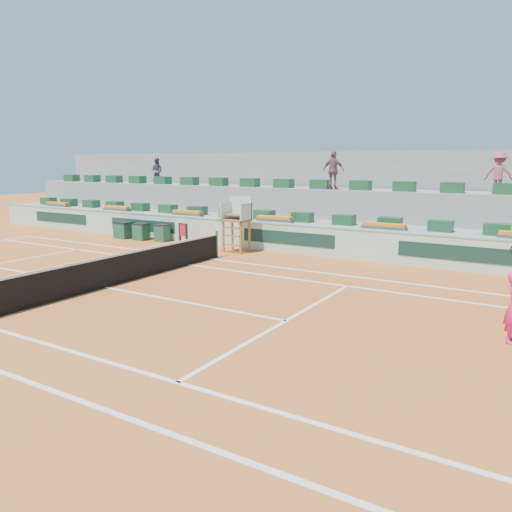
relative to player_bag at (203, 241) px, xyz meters
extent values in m
plane|color=#AD5521|center=(2.32, -8.00, -0.19)|extent=(90.00, 90.00, 0.00)
cube|color=gray|center=(2.32, 2.70, 0.41)|extent=(36.00, 4.00, 1.20)
cube|color=gray|center=(2.32, 4.30, 1.11)|extent=(36.00, 2.40, 2.60)
cube|color=gray|center=(2.32, 5.90, 2.01)|extent=(36.00, 0.40, 4.40)
cube|color=#FE2183|center=(0.00, 0.00, 0.00)|extent=(0.84, 0.37, 0.37)
imported|color=#494854|center=(-6.15, 3.74, 3.17)|extent=(0.87, 0.77, 1.51)
imported|color=#7A515B|center=(5.08, 3.44, 3.30)|extent=(1.04, 0.44, 1.77)
imported|color=#964B57|center=(12.03, 3.63, 3.24)|extent=(1.08, 0.62, 1.66)
cube|color=white|center=(2.32, -2.52, -0.18)|extent=(23.77, 0.12, 0.01)
cube|color=white|center=(2.32, -3.89, -0.18)|extent=(23.77, 0.12, 0.01)
cube|color=white|center=(8.72, -8.00, -0.18)|extent=(0.12, 8.23, 0.01)
cube|color=white|center=(2.32, -8.00, -0.18)|extent=(12.80, 0.12, 0.01)
cube|color=black|center=(2.32, -8.00, 0.27)|extent=(0.03, 11.87, 0.92)
cube|color=silver|center=(2.32, -8.00, 0.77)|extent=(0.06, 11.87, 0.07)
cylinder|color=#1B412B|center=(2.32, -2.07, 0.36)|extent=(0.10, 0.10, 1.10)
cube|color=#AAD6BE|center=(2.32, 0.50, 0.41)|extent=(36.00, 0.30, 1.20)
cube|color=#83AF9F|center=(2.32, 0.50, 1.04)|extent=(36.00, 0.34, 0.06)
cube|color=#12322A|center=(-10.68, 0.34, 0.46)|extent=(4.40, 0.02, 0.56)
cube|color=#12322A|center=(-4.18, 0.34, 0.46)|extent=(4.40, 0.02, 0.56)
cube|color=#12322A|center=(4.32, 0.34, 0.46)|extent=(4.40, 0.02, 0.56)
cube|color=#12322A|center=(11.32, 0.34, 0.46)|extent=(4.40, 0.02, 0.56)
cube|color=brown|center=(1.87, -0.95, 0.49)|extent=(0.08, 0.08, 1.35)
cube|color=brown|center=(2.77, -0.95, 0.49)|extent=(0.08, 0.08, 1.35)
cube|color=brown|center=(1.87, -0.25, 0.49)|extent=(0.08, 0.08, 1.35)
cube|color=brown|center=(2.77, -0.25, 0.49)|extent=(0.08, 0.08, 1.35)
cube|color=brown|center=(2.32, -0.60, 1.20)|extent=(1.10, 0.90, 0.08)
cube|color=#AAD6BE|center=(2.32, -0.22, 1.71)|extent=(1.10, 0.08, 1.00)
cube|color=#AAD6BE|center=(1.80, -0.60, 1.56)|extent=(0.06, 0.90, 0.80)
cube|color=#AAD6BE|center=(2.84, -0.60, 1.56)|extent=(0.06, 0.90, 0.80)
cube|color=brown|center=(2.32, -0.50, 1.44)|extent=(0.80, 0.60, 0.08)
cube|color=brown|center=(2.32, -0.95, 0.16)|extent=(0.90, 0.08, 0.06)
cube|color=brown|center=(2.32, -0.95, 0.56)|extent=(0.90, 0.08, 0.06)
cube|color=brown|center=(2.32, -0.95, 0.91)|extent=(0.90, 0.08, 0.06)
cube|color=#184927|center=(-13.68, 1.80, 1.23)|extent=(0.90, 0.60, 0.44)
cube|color=#184927|center=(-11.68, 1.80, 1.23)|extent=(0.90, 0.60, 0.44)
cube|color=#184927|center=(-9.68, 1.80, 1.23)|extent=(0.90, 0.60, 0.44)
cube|color=#184927|center=(-7.68, 1.80, 1.23)|extent=(0.90, 0.60, 0.44)
cube|color=#184927|center=(-5.68, 1.80, 1.23)|extent=(0.90, 0.60, 0.44)
cube|color=#184927|center=(-3.68, 1.80, 1.23)|extent=(0.90, 0.60, 0.44)
cube|color=#184927|center=(-1.68, 1.80, 1.23)|extent=(0.90, 0.60, 0.44)
cube|color=#184927|center=(0.32, 1.80, 1.23)|extent=(0.90, 0.60, 0.44)
cube|color=#184927|center=(2.32, 1.80, 1.23)|extent=(0.90, 0.60, 0.44)
cube|color=#184927|center=(4.32, 1.80, 1.23)|extent=(0.90, 0.60, 0.44)
cube|color=#184927|center=(6.32, 1.80, 1.23)|extent=(0.90, 0.60, 0.44)
cube|color=#184927|center=(8.32, 1.80, 1.23)|extent=(0.90, 0.60, 0.44)
cube|color=#184927|center=(10.32, 1.80, 1.23)|extent=(0.90, 0.60, 0.44)
cube|color=#184927|center=(12.32, 1.80, 1.23)|extent=(0.90, 0.60, 0.44)
cube|color=#184927|center=(-13.68, 3.70, 2.63)|extent=(0.90, 0.60, 0.44)
cube|color=#184927|center=(-11.68, 3.70, 2.63)|extent=(0.90, 0.60, 0.44)
cube|color=#184927|center=(-9.68, 3.70, 2.63)|extent=(0.90, 0.60, 0.44)
cube|color=#184927|center=(-7.68, 3.70, 2.63)|extent=(0.90, 0.60, 0.44)
cube|color=#184927|center=(-5.68, 3.70, 2.63)|extent=(0.90, 0.60, 0.44)
cube|color=#184927|center=(-3.68, 3.70, 2.63)|extent=(0.90, 0.60, 0.44)
cube|color=#184927|center=(-1.68, 3.70, 2.63)|extent=(0.90, 0.60, 0.44)
cube|color=#184927|center=(0.32, 3.70, 2.63)|extent=(0.90, 0.60, 0.44)
cube|color=#184927|center=(2.32, 3.70, 2.63)|extent=(0.90, 0.60, 0.44)
cube|color=#184927|center=(4.32, 3.70, 2.63)|extent=(0.90, 0.60, 0.44)
cube|color=#184927|center=(6.32, 3.70, 2.63)|extent=(0.90, 0.60, 0.44)
cube|color=#184927|center=(8.32, 3.70, 2.63)|extent=(0.90, 0.60, 0.44)
cube|color=#184927|center=(10.32, 3.70, 2.63)|extent=(0.90, 0.60, 0.44)
cube|color=#184927|center=(12.32, 3.70, 2.63)|extent=(0.90, 0.60, 0.44)
cube|color=#4A4A4A|center=(-11.68, 1.00, 1.09)|extent=(1.80, 0.36, 0.16)
cube|color=orange|center=(-11.68, 1.00, 1.23)|extent=(1.70, 0.32, 0.12)
cube|color=#4A4A4A|center=(-6.68, 1.00, 1.09)|extent=(1.80, 0.36, 0.16)
cube|color=orange|center=(-6.68, 1.00, 1.23)|extent=(1.70, 0.32, 0.12)
cube|color=#4A4A4A|center=(-1.68, 1.00, 1.09)|extent=(1.80, 0.36, 0.16)
cube|color=orange|center=(-1.68, 1.00, 1.23)|extent=(1.70, 0.32, 0.12)
cube|color=#4A4A4A|center=(3.32, 1.00, 1.09)|extent=(1.80, 0.36, 0.16)
cube|color=orange|center=(3.32, 1.00, 1.23)|extent=(1.70, 0.32, 0.12)
cube|color=#4A4A4A|center=(8.32, 1.00, 1.09)|extent=(1.80, 0.36, 0.16)
cube|color=orange|center=(8.32, 1.00, 1.23)|extent=(1.70, 0.32, 0.12)
cube|color=#174732|center=(-2.45, -0.06, 0.21)|extent=(0.63, 0.54, 0.80)
cube|color=black|center=(-2.45, -0.06, 0.63)|extent=(0.66, 0.57, 0.04)
cube|color=#174732|center=(-3.64, -0.30, 0.21)|extent=(0.68, 0.58, 0.80)
cube|color=black|center=(-3.64, -0.30, 0.63)|extent=(0.71, 0.62, 0.04)
cube|color=#174732|center=(-4.83, -0.35, 0.21)|extent=(0.80, 0.69, 0.80)
cube|color=black|center=(-4.83, -0.35, 0.63)|extent=(0.84, 0.73, 0.04)
cube|color=black|center=(-1.04, -0.39, 0.31)|extent=(0.09, 0.09, 1.00)
cube|color=black|center=(-0.64, -0.39, 0.31)|extent=(0.09, 0.09, 1.00)
cube|color=black|center=(-0.84, -0.39, 0.81)|extent=(0.52, 0.07, 0.06)
cube|color=red|center=(-0.84, -0.41, 0.51)|extent=(0.38, 0.03, 0.56)
camera|label=1|loc=(14.26, -18.48, 3.69)|focal=35.00mm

